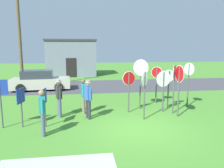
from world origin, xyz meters
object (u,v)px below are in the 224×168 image
Objects in this scene: stop_sign_tallest at (169,83)px; stop_sign_leaning_right at (163,84)px; person_holding_notes at (59,96)px; stop_sign_low_front at (179,82)px; stop_sign_leaning_left at (174,80)px; parked_car_on_street at (40,81)px; stop_sign_far_back at (144,87)px; person_near_signs at (83,94)px; info_panel_rightmost at (0,95)px; stop_sign_nearest at (129,85)px; info_panel_middle at (44,101)px; stop_sign_rear_left at (157,79)px; person_in_teal at (88,97)px; stop_sign_rear_right at (141,75)px; info_panel_leftmost at (21,101)px; stop_sign_center_cluster at (189,77)px; person_in_blue at (42,110)px; utility_pole at (19,30)px.

stop_sign_leaning_right is at bearing -131.55° from stop_sign_tallest.
stop_sign_low_front is at bearing -7.32° from person_holding_notes.
stop_sign_tallest is 1.18× the size of person_holding_notes.
stop_sign_leaning_left is at bearing -41.95° from stop_sign_leaning_right.
stop_sign_far_back is at bearing -53.31° from parked_car_on_street.
person_near_signs is at bearing 153.86° from stop_sign_far_back.
info_panel_rightmost is at bearing -176.49° from stop_sign_low_front.
person_near_signs is at bearing 165.72° from stop_sign_low_front.
stop_sign_nearest is 4.06m from info_panel_middle.
stop_sign_rear_left is 1.25× the size of person_near_signs.
stop_sign_tallest reaches higher than person_in_teal.
stop_sign_low_front is 1.00× the size of stop_sign_leaning_left.
stop_sign_tallest reaches higher than person_holding_notes.
parked_car_on_street is at bearing 116.15° from person_near_signs.
stop_sign_rear_right is 1.22× the size of stop_sign_rear_left.
info_panel_leftmost is at bearing -155.22° from stop_sign_rear_left.
stop_sign_center_cluster reaches higher than info_panel_middle.
stop_sign_leaning_left is at bearing -11.99° from stop_sign_nearest.
person_near_signs is 0.87× the size of info_panel_rightmost.
person_in_blue is at bearing -156.58° from stop_sign_leaning_right.
person_holding_notes is at bearing -172.00° from stop_sign_center_cluster.
stop_sign_leaning_right reaches higher than person_in_teal.
info_panel_middle is at bearing -154.74° from person_in_teal.
stop_sign_rear_left reaches higher than info_panel_rightmost.
stop_sign_far_back reaches higher than stop_sign_leaning_right.
stop_sign_rear_left is at bearing 61.46° from stop_sign_far_back.
stop_sign_leaning_right is 1.18× the size of person_in_teal.
info_panel_rightmost is (-7.53, -0.97, -0.28)m from stop_sign_leaning_left.
stop_sign_rear_left is at bearing 39.28° from stop_sign_rear_right.
stop_sign_leaning_right is (-0.25, -1.73, -0.01)m from stop_sign_rear_left.
stop_sign_rear_right is (-1.36, 1.61, 0.14)m from stop_sign_low_front.
stop_sign_low_front is 1.38× the size of person_holding_notes.
stop_sign_nearest is at bearing 111.07° from stop_sign_far_back.
info_panel_leftmost is (-6.63, -3.06, -0.32)m from stop_sign_rear_left.
stop_sign_rear_left reaches higher than person_holding_notes.
stop_sign_rear_right reaches higher than stop_sign_low_front.
utility_pole reaches higher than stop_sign_rear_right.
stop_sign_leaning_right is at bearing 14.78° from info_panel_middle.
stop_sign_low_front reaches higher than stop_sign_center_cluster.
info_panel_leftmost is (-0.99, 1.00, 0.14)m from person_in_blue.
stop_sign_leaning_right is (-0.40, 0.87, -0.24)m from stop_sign_low_front.
person_holding_notes is at bearing -64.75° from utility_pole.
person_holding_notes is (2.13, -7.00, 0.30)m from parked_car_on_street.
stop_sign_nearest is at bearing -46.66° from utility_pole.
info_panel_rightmost is (-6.18, -2.07, -0.44)m from stop_sign_rear_right.
stop_sign_rear_right is 5.85m from info_panel_leftmost.
stop_sign_center_cluster is at bearing 40.76° from stop_sign_leaning_left.
person_in_teal is at bearing -170.59° from stop_sign_leaning_right.
stop_sign_nearest is (6.87, -7.28, -3.10)m from utility_pole.
stop_sign_far_back is 5.13m from info_panel_leftmost.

